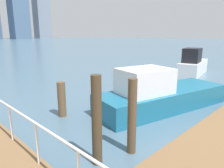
% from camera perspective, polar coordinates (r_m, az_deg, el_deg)
% --- Properties ---
extents(ground_plane, '(300.00, 300.00, 0.00)m').
position_cam_1_polar(ground_plane, '(12.84, -19.92, -3.02)').
color(ground_plane, slate).
extents(floating_dock, '(10.65, 2.00, 0.18)m').
position_cam_1_polar(floating_dock, '(7.95, 27.20, -13.29)').
color(floating_dock, olive).
rests_on(floating_dock, ground_plane).
extents(dock_piling_0, '(0.26, 0.26, 2.26)m').
position_cam_1_polar(dock_piling_0, '(6.18, 5.43, -8.84)').
color(dock_piling_0, brown).
rests_on(dock_piling_0, ground_plane).
extents(dock_piling_2, '(0.27, 0.27, 2.48)m').
position_cam_1_polar(dock_piling_2, '(5.62, -4.15, -10.01)').
color(dock_piling_2, '#473826').
rests_on(dock_piling_2, ground_plane).
extents(dock_piling_3, '(0.34, 0.34, 1.51)m').
position_cam_1_polar(dock_piling_3, '(9.21, -13.45, -4.05)').
color(dock_piling_3, brown).
rests_on(dock_piling_3, ground_plane).
extents(moored_boat_0, '(5.15, 2.58, 2.30)m').
position_cam_1_polar(moored_boat_0, '(19.42, 21.04, 4.83)').
color(moored_boat_0, white).
rests_on(moored_boat_0, ground_plane).
extents(moored_boat_1, '(6.98, 3.57, 2.01)m').
position_cam_1_polar(moored_boat_1, '(10.06, 12.63, -2.82)').
color(moored_boat_1, '#1E6B8C').
rests_on(moored_boat_1, ground_plane).
extents(skyline_tower_5, '(9.98, 10.07, 40.68)m').
position_cam_1_polar(skyline_tower_5, '(147.53, -24.15, 18.99)').
color(skyline_tower_5, slate).
rests_on(skyline_tower_5, ground_plane).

